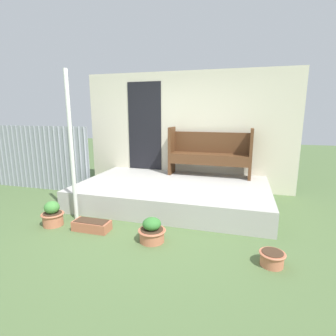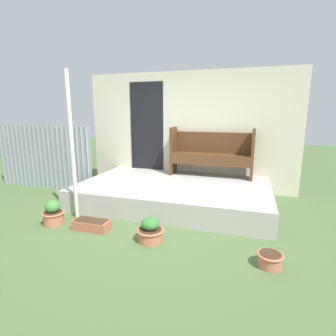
{
  "view_description": "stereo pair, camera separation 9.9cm",
  "coord_description": "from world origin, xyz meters",
  "px_view_note": "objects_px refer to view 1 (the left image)",
  "views": [
    {
      "loc": [
        1.34,
        -3.61,
        1.72
      ],
      "look_at": [
        0.2,
        0.38,
        0.84
      ],
      "focal_mm": 28.0,
      "sensor_mm": 36.0,
      "label": 1
    },
    {
      "loc": [
        1.44,
        -3.58,
        1.72
      ],
      "look_at": [
        0.2,
        0.38,
        0.84
      ],
      "focal_mm": 28.0,
      "sensor_mm": 36.0,
      "label": 2
    }
  ],
  "objects_px": {
    "support_post": "(71,148)",
    "flower_pot_middle": "(152,231)",
    "flower_pot_left": "(53,215)",
    "planter_box_rect": "(92,225)",
    "flower_pot_right": "(272,258)",
    "bench": "(210,151)"
  },
  "relations": [
    {
      "from": "flower_pot_left",
      "to": "planter_box_rect",
      "type": "distance_m",
      "value": 0.68
    },
    {
      "from": "bench",
      "to": "flower_pot_middle",
      "type": "xyz_separation_m",
      "value": [
        -0.45,
        -2.42,
        -0.78
      ]
    },
    {
      "from": "support_post",
      "to": "bench",
      "type": "distance_m",
      "value": 2.8
    },
    {
      "from": "flower_pot_right",
      "to": "bench",
      "type": "bearing_deg",
      "value": 112.25
    },
    {
      "from": "bench",
      "to": "planter_box_rect",
      "type": "height_order",
      "value": "bench"
    },
    {
      "from": "flower_pot_left",
      "to": "planter_box_rect",
      "type": "relative_size",
      "value": 0.7
    },
    {
      "from": "flower_pot_left",
      "to": "flower_pot_right",
      "type": "height_order",
      "value": "flower_pot_left"
    },
    {
      "from": "flower_pot_right",
      "to": "flower_pot_left",
      "type": "bearing_deg",
      "value": 175.78
    },
    {
      "from": "support_post",
      "to": "flower_pot_middle",
      "type": "distance_m",
      "value": 1.82
    },
    {
      "from": "bench",
      "to": "flower_pot_right",
      "type": "xyz_separation_m",
      "value": [
        1.06,
        -2.59,
        -0.83
      ]
    },
    {
      "from": "flower_pot_middle",
      "to": "flower_pot_right",
      "type": "bearing_deg",
      "value": -6.34
    },
    {
      "from": "support_post",
      "to": "flower_pot_left",
      "type": "height_order",
      "value": "support_post"
    },
    {
      "from": "support_post",
      "to": "flower_pot_middle",
      "type": "xyz_separation_m",
      "value": [
        1.45,
        -0.38,
        -1.03
      ]
    },
    {
      "from": "support_post",
      "to": "flower_pot_middle",
      "type": "bearing_deg",
      "value": -14.71
    },
    {
      "from": "bench",
      "to": "flower_pot_left",
      "type": "height_order",
      "value": "bench"
    },
    {
      "from": "support_post",
      "to": "flower_pot_right",
      "type": "distance_m",
      "value": 3.2
    },
    {
      "from": "support_post",
      "to": "flower_pot_middle",
      "type": "relative_size",
      "value": 6.2
    },
    {
      "from": "flower_pot_middle",
      "to": "support_post",
      "type": "bearing_deg",
      "value": 165.29
    },
    {
      "from": "planter_box_rect",
      "to": "support_post",
      "type": "bearing_deg",
      "value": 147.13
    },
    {
      "from": "flower_pot_left",
      "to": "flower_pot_right",
      "type": "bearing_deg",
      "value": -4.22
    },
    {
      "from": "support_post",
      "to": "bench",
      "type": "height_order",
      "value": "support_post"
    },
    {
      "from": "bench",
      "to": "flower_pot_right",
      "type": "bearing_deg",
      "value": -66.78
    }
  ]
}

